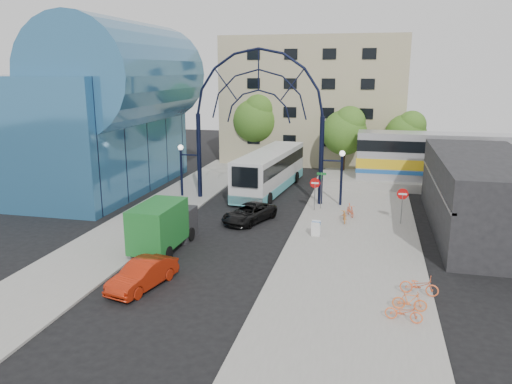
% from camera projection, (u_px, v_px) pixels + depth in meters
% --- Properties ---
extents(ground, '(120.00, 120.00, 0.00)m').
position_uv_depth(ground, '(201.00, 265.00, 27.41)').
color(ground, black).
rests_on(ground, ground).
extents(sidewalk_east, '(8.00, 56.00, 0.12)m').
position_uv_depth(sidewalk_east, '(352.00, 251.00, 29.39)').
color(sidewalk_east, gray).
rests_on(sidewalk_east, ground).
extents(plaza_west, '(5.00, 50.00, 0.12)m').
position_uv_depth(plaza_west, '(141.00, 224.00, 34.52)').
color(plaza_west, gray).
rests_on(plaza_west, ground).
extents(gateway_arch, '(13.64, 0.44, 12.10)m').
position_uv_depth(gateway_arch, '(259.00, 95.00, 38.59)').
color(gateway_arch, black).
rests_on(gateway_arch, ground).
extents(stop_sign, '(0.80, 0.07, 2.50)m').
position_uv_depth(stop_sign, '(315.00, 186.00, 37.20)').
color(stop_sign, slate).
rests_on(stop_sign, sidewalk_east).
extents(do_not_enter_sign, '(0.76, 0.07, 2.48)m').
position_uv_depth(do_not_enter_sign, '(402.00, 198.00, 33.93)').
color(do_not_enter_sign, slate).
rests_on(do_not_enter_sign, sidewalk_east).
extents(street_name_sign, '(0.70, 0.70, 2.80)m').
position_uv_depth(street_name_sign, '(321.00, 183.00, 37.65)').
color(street_name_sign, slate).
rests_on(street_name_sign, sidewalk_east).
extents(sandwich_board, '(0.55, 0.61, 0.99)m').
position_uv_depth(sandwich_board, '(316.00, 227.00, 31.63)').
color(sandwich_board, white).
rests_on(sandwich_board, sidewalk_east).
extents(transit_hall, '(16.50, 18.00, 14.50)m').
position_uv_depth(transit_hall, '(90.00, 114.00, 43.40)').
color(transit_hall, '#2F6792').
rests_on(transit_hall, ground).
extents(commercial_block_east, '(6.00, 16.00, 5.00)m').
position_uv_depth(commercial_block_east, '(482.00, 194.00, 32.69)').
color(commercial_block_east, black).
rests_on(commercial_block_east, ground).
extents(apartment_block, '(20.00, 12.10, 14.00)m').
position_uv_depth(apartment_block, '(315.00, 100.00, 58.34)').
color(apartment_block, tan).
rests_on(apartment_block, ground).
extents(train_platform, '(32.00, 5.00, 0.80)m').
position_uv_depth(train_platform, '(501.00, 188.00, 43.64)').
color(train_platform, gray).
rests_on(train_platform, ground).
extents(train_car, '(25.10, 3.05, 4.20)m').
position_uv_depth(train_car, '(505.00, 159.00, 43.04)').
color(train_car, '#B7B7BC').
rests_on(train_car, train_platform).
extents(tree_north_a, '(4.48, 4.48, 7.00)m').
position_uv_depth(tree_north_a, '(346.00, 130.00, 49.44)').
color(tree_north_a, '#382314').
rests_on(tree_north_a, ground).
extents(tree_north_b, '(5.12, 5.12, 8.00)m').
position_uv_depth(tree_north_b, '(257.00, 117.00, 55.30)').
color(tree_north_b, '#382314').
rests_on(tree_north_b, ground).
extents(tree_north_c, '(4.16, 4.16, 6.50)m').
position_uv_depth(tree_north_c, '(407.00, 133.00, 50.07)').
color(tree_north_c, '#382314').
rests_on(tree_north_c, ground).
extents(city_bus, '(4.07, 13.08, 3.54)m').
position_uv_depth(city_bus, '(270.00, 170.00, 43.73)').
color(city_bus, silver).
rests_on(city_bus, ground).
extents(green_truck, '(2.34, 5.86, 2.94)m').
position_uv_depth(green_truck, '(164.00, 225.00, 29.61)').
color(green_truck, black).
rests_on(green_truck, ground).
extents(black_suv, '(3.63, 5.07, 1.28)m').
position_uv_depth(black_suv, '(249.00, 213.00, 35.02)').
color(black_suv, black).
rests_on(black_suv, ground).
extents(red_sedan, '(2.34, 4.36, 1.37)m').
position_uv_depth(red_sedan, '(143.00, 274.00, 24.42)').
color(red_sedan, '#9F1E09').
rests_on(red_sedan, ground).
extents(bike_near_a, '(0.80, 1.84, 0.94)m').
position_uv_depth(bike_near_a, '(345.00, 215.00, 34.75)').
color(bike_near_a, orange).
rests_on(bike_near_a, sidewalk_east).
extents(bike_near_b, '(0.92, 1.53, 0.89)m').
position_uv_depth(bike_near_b, '(350.00, 210.00, 36.03)').
color(bike_near_b, '#F75931').
rests_on(bike_near_b, sidewalk_east).
extents(bike_far_a, '(1.85, 0.87, 0.93)m').
position_uv_depth(bike_far_a, '(419.00, 285.00, 23.43)').
color(bike_far_a, orange).
rests_on(bike_far_a, sidewalk_east).
extents(bike_far_b, '(1.53, 0.55, 0.90)m').
position_uv_depth(bike_far_b, '(410.00, 301.00, 21.88)').
color(bike_far_b, orange).
rests_on(bike_far_b, sidewalk_east).
extents(bike_far_c, '(1.64, 0.82, 0.83)m').
position_uv_depth(bike_far_c, '(404.00, 312.00, 20.96)').
color(bike_far_c, orange).
rests_on(bike_far_c, sidewalk_east).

